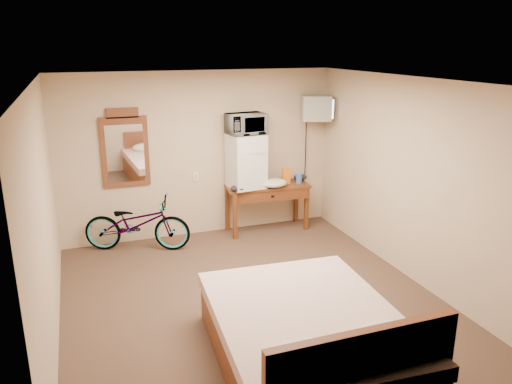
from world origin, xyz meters
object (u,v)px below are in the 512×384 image
(mini_fridge, at_px, (246,161))
(wall_mirror, at_px, (125,149))
(crt_television, at_px, (316,108))
(bed, at_px, (309,338))
(microwave, at_px, (246,124))
(blue_cup, at_px, (299,178))
(bicycle, at_px, (137,224))
(desk, at_px, (268,193))

(mini_fridge, xyz_separation_m, wall_mirror, (-1.75, 0.24, 0.26))
(mini_fridge, xyz_separation_m, crt_television, (1.15, -0.01, 0.75))
(bed, bearing_deg, microwave, 80.61)
(microwave, relative_size, crt_television, 0.90)
(crt_television, bearing_deg, microwave, 179.47)
(mini_fridge, height_order, crt_television, crt_television)
(blue_cup, bearing_deg, microwave, 174.44)
(crt_television, xyz_separation_m, bed, (-1.71, -3.39, -1.62))
(mini_fridge, bearing_deg, bicycle, -176.72)
(desk, height_order, bicycle, bicycle)
(microwave, bearing_deg, crt_television, -6.63)
(mini_fridge, relative_size, bed, 0.36)
(crt_television, relative_size, bed, 0.28)
(mini_fridge, distance_m, wall_mirror, 1.78)
(desk, bearing_deg, bicycle, -178.16)
(microwave, xyz_separation_m, crt_television, (1.15, -0.01, 0.19))
(microwave, bearing_deg, wall_mirror, 166.09)
(microwave, bearing_deg, mini_fridge, -129.82)
(wall_mirror, height_order, bed, wall_mirror)
(crt_television, height_order, bicycle, crt_television)
(microwave, distance_m, crt_television, 1.16)
(microwave, height_order, wall_mirror, wall_mirror)
(microwave, bearing_deg, bicycle, 177.19)
(mini_fridge, distance_m, microwave, 0.56)
(mini_fridge, relative_size, microwave, 1.47)
(mini_fridge, bearing_deg, desk, -5.15)
(blue_cup, height_order, bed, blue_cup)
(mini_fridge, xyz_separation_m, blue_cup, (0.85, -0.08, -0.33))
(bicycle, height_order, bed, bed)
(desk, relative_size, wall_mirror, 1.17)
(blue_cup, relative_size, wall_mirror, 0.14)
(desk, distance_m, wall_mirror, 2.26)
(microwave, bearing_deg, bed, -105.49)
(bicycle, distance_m, bed, 3.49)
(microwave, relative_size, bicycle, 0.37)
(bicycle, bearing_deg, blue_cup, -69.24)
(microwave, height_order, bed, microwave)
(desk, distance_m, bed, 3.51)
(mini_fridge, relative_size, bicycle, 0.54)
(blue_cup, bearing_deg, mini_fridge, 174.45)
(desk, distance_m, microwave, 1.15)
(microwave, relative_size, blue_cup, 3.51)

